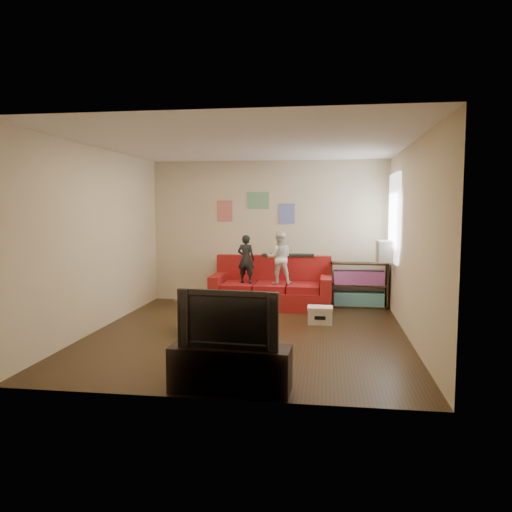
# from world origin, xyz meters

# --- Properties ---
(room_shell) EXTENTS (4.52, 5.02, 2.72)m
(room_shell) POSITION_xyz_m (0.00, 0.00, 1.35)
(room_shell) COLOR #372512
(room_shell) RESTS_ON ground
(sofa) EXTENTS (2.15, 0.99, 0.95)m
(sofa) POSITION_xyz_m (0.12, 2.00, 0.32)
(sofa) COLOR #A51B19
(sofa) RESTS_ON ground
(child_a) EXTENTS (0.35, 0.27, 0.88)m
(child_a) POSITION_xyz_m (-0.33, 1.83, 0.89)
(child_a) COLOR black
(child_a) RESTS_ON sofa
(child_b) EXTENTS (0.51, 0.42, 0.94)m
(child_b) POSITION_xyz_m (0.27, 1.83, 0.92)
(child_b) COLOR white
(child_b) RESTS_ON sofa
(coffee_table) EXTENTS (1.12, 0.61, 0.50)m
(coffee_table) POSITION_xyz_m (-0.48, 0.08, 0.43)
(coffee_table) COLOR #855D47
(coffee_table) RESTS_ON ground
(remote) EXTENTS (0.17, 0.17, 0.02)m
(remote) POSITION_xyz_m (-0.73, -0.04, 0.51)
(remote) COLOR black
(remote) RESTS_ON coffee_table
(game_controller) EXTENTS (0.14, 0.08, 0.03)m
(game_controller) POSITION_xyz_m (-0.28, 0.13, 0.52)
(game_controller) COLOR white
(game_controller) RESTS_ON coffee_table
(bookshelf) EXTENTS (1.02, 0.31, 0.82)m
(bookshelf) POSITION_xyz_m (1.70, 2.18, 0.37)
(bookshelf) COLOR #322412
(bookshelf) RESTS_ON ground
(window) EXTENTS (0.04, 1.08, 1.48)m
(window) POSITION_xyz_m (2.22, 1.65, 1.64)
(window) COLOR white
(window) RESTS_ON room_shell
(ac_unit) EXTENTS (0.28, 0.55, 0.35)m
(ac_unit) POSITION_xyz_m (2.10, 1.65, 1.08)
(ac_unit) COLOR #B7B2A3
(ac_unit) RESTS_ON window
(artwork_left) EXTENTS (0.30, 0.01, 0.40)m
(artwork_left) POSITION_xyz_m (-0.85, 2.48, 1.75)
(artwork_left) COLOR #D87266
(artwork_left) RESTS_ON room_shell
(artwork_center) EXTENTS (0.42, 0.01, 0.32)m
(artwork_center) POSITION_xyz_m (-0.20, 2.48, 1.95)
(artwork_center) COLOR #72B27F
(artwork_center) RESTS_ON room_shell
(artwork_right) EXTENTS (0.30, 0.01, 0.38)m
(artwork_right) POSITION_xyz_m (0.35, 2.48, 1.70)
(artwork_right) COLOR #727FCC
(artwork_right) RESTS_ON room_shell
(file_box) EXTENTS (0.39, 0.30, 0.27)m
(file_box) POSITION_xyz_m (1.02, 0.76, 0.14)
(file_box) COLOR white
(file_box) RESTS_ON ground
(tv_stand) EXTENTS (1.21, 0.44, 0.45)m
(tv_stand) POSITION_xyz_m (0.18, -2.25, 0.22)
(tv_stand) COLOR black
(tv_stand) RESTS_ON ground
(television) EXTENTS (1.01, 0.21, 0.58)m
(television) POSITION_xyz_m (0.18, -2.25, 0.74)
(television) COLOR black
(television) RESTS_ON tv_stand
(tissue) EXTENTS (0.12, 0.12, 0.10)m
(tissue) POSITION_xyz_m (0.18, 0.67, 0.05)
(tissue) COLOR beige
(tissue) RESTS_ON ground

